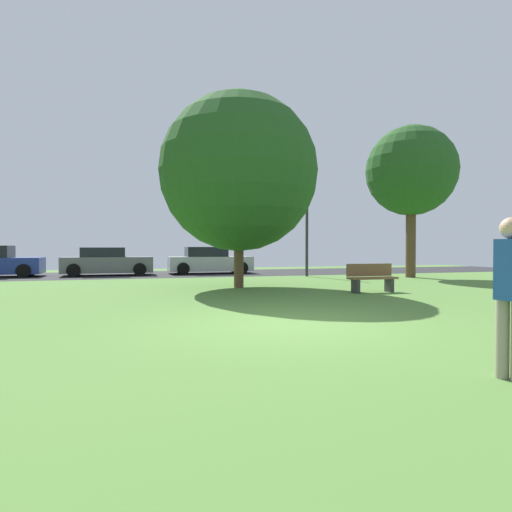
% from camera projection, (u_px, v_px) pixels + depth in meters
% --- Properties ---
extents(ground_plane, '(44.00, 44.00, 0.00)m').
position_uv_depth(ground_plane, '(293.00, 324.00, 7.90)').
color(ground_plane, '#547F38').
extents(road_strip, '(44.00, 6.40, 0.01)m').
position_uv_depth(road_strip, '(184.00, 274.00, 23.23)').
color(road_strip, '#28282B').
rests_on(road_strip, ground_plane).
extents(oak_tree_center, '(4.23, 4.23, 7.17)m').
position_uv_depth(oak_tree_center, '(411.00, 171.00, 20.35)').
color(oak_tree_center, brown).
rests_on(oak_tree_center, ground_plane).
extents(birch_tree_lone, '(5.57, 5.57, 6.85)m').
position_uv_depth(birch_tree_lone, '(239.00, 173.00, 15.16)').
color(birch_tree_lone, brown).
rests_on(birch_tree_lone, ground_plane).
extents(person_catcher, '(0.38, 0.31, 1.73)m').
position_uv_depth(person_catcher, '(511.00, 290.00, 4.57)').
color(person_catcher, gray).
rests_on(person_catcher, ground_plane).
extents(parked_car_grey, '(4.38, 1.94, 1.42)m').
position_uv_depth(parked_car_grey, '(107.00, 262.00, 21.86)').
color(parked_car_grey, slate).
rests_on(parked_car_grey, ground_plane).
extents(parked_car_silver, '(4.49, 2.00, 1.45)m').
position_uv_depth(parked_car_silver, '(209.00, 261.00, 23.51)').
color(parked_car_silver, '#B7B7BC').
rests_on(parked_car_silver, ground_plane).
extents(park_bench, '(1.60, 0.45, 0.90)m').
position_uv_depth(park_bench, '(371.00, 278.00, 13.59)').
color(park_bench, brown).
rests_on(park_bench, ground_plane).
extents(street_lamp_post, '(0.14, 0.14, 4.50)m').
position_uv_depth(street_lamp_post, '(307.00, 231.00, 21.12)').
color(street_lamp_post, '#2D2D33').
rests_on(street_lamp_post, ground_plane).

